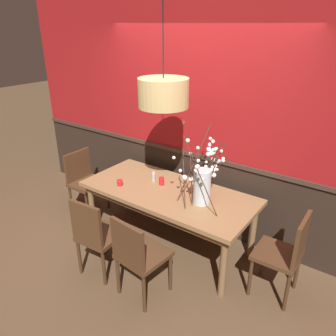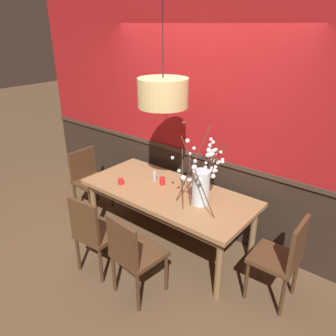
{
  "view_description": "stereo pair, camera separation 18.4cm",
  "coord_description": "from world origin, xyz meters",
  "px_view_note": "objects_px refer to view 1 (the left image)",
  "views": [
    {
      "loc": [
        1.95,
        -2.7,
        2.5
      ],
      "look_at": [
        0.0,
        0.0,
        1.02
      ],
      "focal_mm": 35.1,
      "sensor_mm": 36.0,
      "label": 1
    },
    {
      "loc": [
        2.1,
        -2.59,
        2.5
      ],
      "look_at": [
        0.0,
        0.0,
        1.02
      ],
      "focal_mm": 35.1,
      "sensor_mm": 36.0,
      "label": 2
    }
  ],
  "objects_px": {
    "chair_near_side_right": "(138,254)",
    "candle_holder_nearer_center": "(120,183)",
    "chair_far_side_right": "(224,186)",
    "chair_near_side_left": "(96,233)",
    "chair_head_west_end": "(84,178)",
    "vase_with_blossoms": "(203,183)",
    "condiment_bottle": "(153,177)",
    "dining_table": "(168,197)",
    "pendant_lamp": "(163,93)",
    "chair_head_east_end": "(286,252)",
    "candle_holder_nearer_edge": "(162,181)"
  },
  "relations": [
    {
      "from": "chair_near_side_right",
      "to": "chair_head_east_end",
      "type": "distance_m",
      "value": 1.39
    },
    {
      "from": "chair_far_side_right",
      "to": "chair_near_side_left",
      "type": "relative_size",
      "value": 1.02
    },
    {
      "from": "vase_with_blossoms",
      "to": "chair_head_west_end",
      "type": "bearing_deg",
      "value": -179.06
    },
    {
      "from": "chair_far_side_right",
      "to": "chair_head_east_end",
      "type": "relative_size",
      "value": 1.0
    },
    {
      "from": "chair_far_side_right",
      "to": "vase_with_blossoms",
      "type": "relative_size",
      "value": 1.14
    },
    {
      "from": "chair_far_side_right",
      "to": "chair_head_east_end",
      "type": "bearing_deg",
      "value": -39.45
    },
    {
      "from": "chair_near_side_right",
      "to": "condiment_bottle",
      "type": "relative_size",
      "value": 7.49
    },
    {
      "from": "vase_with_blossoms",
      "to": "condiment_bottle",
      "type": "height_order",
      "value": "vase_with_blossoms"
    },
    {
      "from": "chair_near_side_right",
      "to": "chair_near_side_left",
      "type": "relative_size",
      "value": 0.98
    },
    {
      "from": "chair_near_side_left",
      "to": "pendant_lamp",
      "type": "bearing_deg",
      "value": 67.75
    },
    {
      "from": "chair_head_west_end",
      "to": "chair_near_side_left",
      "type": "bearing_deg",
      "value": -36.0
    },
    {
      "from": "dining_table",
      "to": "chair_head_east_end",
      "type": "bearing_deg",
      "value": -0.69
    },
    {
      "from": "dining_table",
      "to": "chair_near_side_right",
      "type": "bearing_deg",
      "value": -72.78
    },
    {
      "from": "chair_far_side_right",
      "to": "vase_with_blossoms",
      "type": "bearing_deg",
      "value": -79.78
    },
    {
      "from": "chair_head_west_end",
      "to": "condiment_bottle",
      "type": "distance_m",
      "value": 1.2
    },
    {
      "from": "chair_head_west_end",
      "to": "chair_far_side_right",
      "type": "xyz_separation_m",
      "value": [
        1.73,
        0.91,
        0.01
      ]
    },
    {
      "from": "vase_with_blossoms",
      "to": "pendant_lamp",
      "type": "distance_m",
      "value": 1.01
    },
    {
      "from": "candle_holder_nearer_edge",
      "to": "chair_head_west_end",
      "type": "bearing_deg",
      "value": -175.76
    },
    {
      "from": "dining_table",
      "to": "vase_with_blossoms",
      "type": "xyz_separation_m",
      "value": [
        0.44,
        0.01,
        0.3
      ]
    },
    {
      "from": "chair_near_side_right",
      "to": "candle_holder_nearer_center",
      "type": "xyz_separation_m",
      "value": [
        -0.8,
        0.62,
        0.27
      ]
    },
    {
      "from": "chair_far_side_right",
      "to": "chair_head_east_end",
      "type": "height_order",
      "value": "chair_far_side_right"
    },
    {
      "from": "dining_table",
      "to": "chair_near_side_left",
      "type": "relative_size",
      "value": 2.21
    },
    {
      "from": "chair_head_east_end",
      "to": "candle_holder_nearer_edge",
      "type": "height_order",
      "value": "chair_head_east_end"
    },
    {
      "from": "vase_with_blossoms",
      "to": "pendant_lamp",
      "type": "bearing_deg",
      "value": -167.36
    },
    {
      "from": "pendant_lamp",
      "to": "chair_near_side_right",
      "type": "bearing_deg",
      "value": -71.34
    },
    {
      "from": "dining_table",
      "to": "chair_far_side_right",
      "type": "distance_m",
      "value": 0.94
    },
    {
      "from": "chair_head_west_end",
      "to": "chair_head_east_end",
      "type": "height_order",
      "value": "chair_head_east_end"
    },
    {
      "from": "candle_holder_nearer_center",
      "to": "dining_table",
      "type": "bearing_deg",
      "value": 23.0
    },
    {
      "from": "dining_table",
      "to": "chair_far_side_right",
      "type": "xyz_separation_m",
      "value": [
        0.28,
        0.89,
        -0.14
      ]
    },
    {
      "from": "chair_far_side_right",
      "to": "chair_head_east_end",
      "type": "xyz_separation_m",
      "value": [
        1.1,
        -0.9,
        0.01
      ]
    },
    {
      "from": "chair_far_side_right",
      "to": "chair_near_side_right",
      "type": "bearing_deg",
      "value": -90.72
    },
    {
      "from": "pendant_lamp",
      "to": "chair_near_side_left",
      "type": "bearing_deg",
      "value": -112.25
    },
    {
      "from": "chair_far_side_right",
      "to": "candle_holder_nearer_center",
      "type": "height_order",
      "value": "chair_far_side_right"
    },
    {
      "from": "chair_near_side_left",
      "to": "pendant_lamp",
      "type": "relative_size",
      "value": 0.84
    },
    {
      "from": "chair_near_side_right",
      "to": "pendant_lamp",
      "type": "relative_size",
      "value": 0.83
    },
    {
      "from": "condiment_bottle",
      "to": "pendant_lamp",
      "type": "height_order",
      "value": "pendant_lamp"
    },
    {
      "from": "chair_far_side_right",
      "to": "pendant_lamp",
      "type": "height_order",
      "value": "pendant_lamp"
    },
    {
      "from": "dining_table",
      "to": "vase_with_blossoms",
      "type": "height_order",
      "value": "vase_with_blossoms"
    },
    {
      "from": "chair_head_east_end",
      "to": "chair_near_side_left",
      "type": "xyz_separation_m",
      "value": [
        -1.69,
        -0.83,
        -0.02
      ]
    },
    {
      "from": "chair_head_east_end",
      "to": "candle_holder_nearer_center",
      "type": "bearing_deg",
      "value": -173.73
    },
    {
      "from": "candle_holder_nearer_center",
      "to": "condiment_bottle",
      "type": "relative_size",
      "value": 0.6
    },
    {
      "from": "chair_near_side_right",
      "to": "condiment_bottle",
      "type": "xyz_separation_m",
      "value": [
        -0.55,
        0.94,
        0.29
      ]
    },
    {
      "from": "chair_head_west_end",
      "to": "vase_with_blossoms",
      "type": "xyz_separation_m",
      "value": [
        1.88,
        0.03,
        0.45
      ]
    },
    {
      "from": "chair_near_side_left",
      "to": "vase_with_blossoms",
      "type": "distance_m",
      "value": 1.22
    },
    {
      "from": "candle_holder_nearer_edge",
      "to": "condiment_bottle",
      "type": "height_order",
      "value": "condiment_bottle"
    },
    {
      "from": "chair_near_side_left",
      "to": "condiment_bottle",
      "type": "bearing_deg",
      "value": 89.09
    },
    {
      "from": "chair_head_east_end",
      "to": "chair_far_side_right",
      "type": "bearing_deg",
      "value": 140.55
    },
    {
      "from": "chair_head_west_end",
      "to": "condiment_bottle",
      "type": "height_order",
      "value": "chair_head_west_end"
    },
    {
      "from": "chair_near_side_right",
      "to": "chair_head_east_end",
      "type": "height_order",
      "value": "chair_head_east_end"
    },
    {
      "from": "chair_head_east_end",
      "to": "vase_with_blossoms",
      "type": "bearing_deg",
      "value": 178.24
    }
  ]
}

